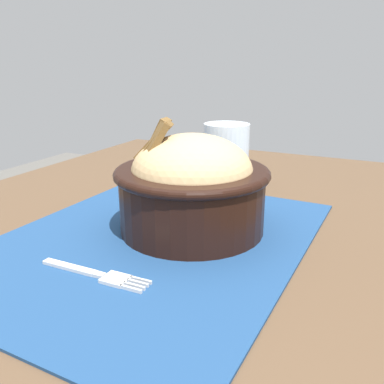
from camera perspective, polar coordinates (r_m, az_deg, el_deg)
table at (r=0.57m, az=-1.63°, el=-14.19°), size 1.06×0.82×0.77m
placemat at (r=0.51m, az=-5.40°, el=-6.59°), size 0.46×0.36×0.00m
bowl at (r=0.51m, az=-0.03°, el=0.91°), size 0.20×0.20×0.14m
fork at (r=0.43m, az=-12.93°, el=-11.15°), size 0.02×0.13×0.00m
drinking_glass at (r=0.68m, az=4.74°, el=4.17°), size 0.07×0.07×0.11m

